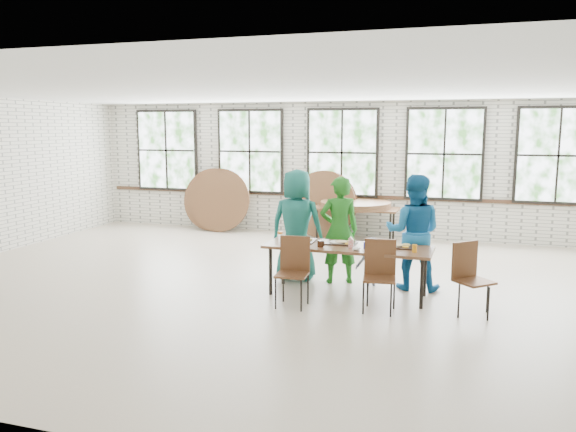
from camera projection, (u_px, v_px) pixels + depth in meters
name	position (u px, v px, depth m)	size (l,w,h in m)	color
room	(342.00, 155.00, 12.53)	(12.00, 12.00, 12.00)	#C2B09A
dining_table	(348.00, 249.00, 8.11)	(2.42, 0.86, 0.74)	brown
chair_near_left	(294.00, 265.00, 7.71)	(0.45, 0.43, 0.95)	#54311C
chair_near_right	(380.00, 269.00, 7.50)	(0.47, 0.45, 0.95)	#54311C
chair_spare	(469.00, 272.00, 7.35)	(0.58, 0.58, 0.95)	#54311C
adult_teal	(297.00, 225.00, 8.97)	(0.87, 0.57, 1.78)	#1C6A65
adult_green	(339.00, 230.00, 8.78)	(0.61, 0.40, 1.69)	#1F6D1D
toddler	(371.00, 261.00, 8.70)	(0.49, 0.28, 0.75)	#161D47
adult_blue	(413.00, 232.00, 8.43)	(0.85, 0.66, 1.74)	#16619F
storage_table	(356.00, 210.00, 11.97)	(1.81, 0.77, 0.74)	brown
tabletop_clutter	(352.00, 245.00, 8.06)	(1.96, 0.61, 0.11)	black
round_tops_stacked	(356.00, 205.00, 11.96)	(1.50, 1.50, 0.13)	brown
round_tops_leaning	(268.00, 202.00, 12.89)	(4.23, 0.47, 1.49)	brown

